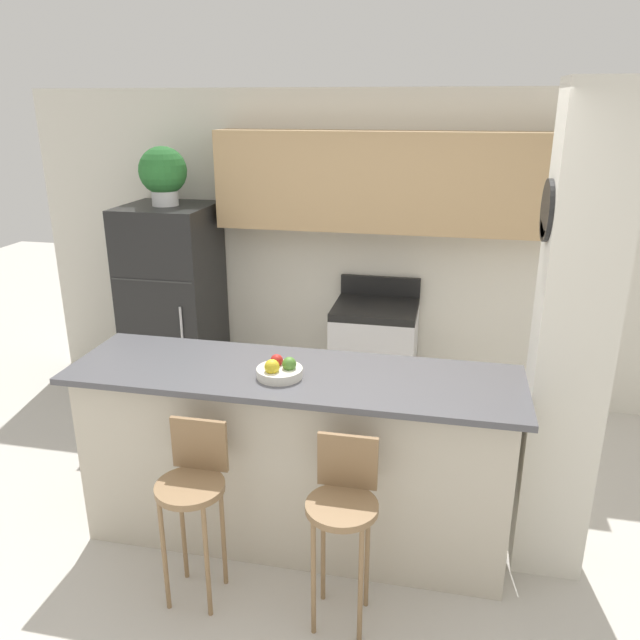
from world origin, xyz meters
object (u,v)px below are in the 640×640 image
(bar_stool_right, at_px, (343,507))
(fruit_bowl, at_px, (279,370))
(trash_bin, at_px, (231,391))
(potted_plant_on_fridge, at_px, (163,173))
(stove_range, at_px, (374,357))
(bar_stool_left, at_px, (193,487))
(refrigerator, at_px, (174,304))

(bar_stool_right, height_order, fruit_bowl, fruit_bowl)
(trash_bin, bearing_deg, bar_stool_right, -56.86)
(potted_plant_on_fridge, height_order, fruit_bowl, potted_plant_on_fridge)
(stove_range, distance_m, potted_plant_on_fridge, 2.24)
(stove_range, distance_m, bar_stool_left, 2.35)
(refrigerator, xyz_separation_m, bar_stool_right, (1.85, -2.20, -0.20))
(refrigerator, distance_m, fruit_bowl, 2.26)
(trash_bin, bearing_deg, refrigerator, 156.29)
(refrigerator, relative_size, stove_range, 1.55)
(bar_stool_left, bearing_deg, refrigerator, 116.35)
(trash_bin, bearing_deg, fruit_bowl, -60.48)
(stove_range, height_order, bar_stool_left, stove_range)
(stove_range, height_order, potted_plant_on_fridge, potted_plant_on_fridge)
(fruit_bowl, distance_m, trash_bin, 1.94)
(stove_range, relative_size, bar_stool_left, 1.12)
(stove_range, bearing_deg, bar_stool_right, -86.56)
(potted_plant_on_fridge, bearing_deg, fruit_bowl, -50.86)
(refrigerator, relative_size, fruit_bowl, 6.75)
(bar_stool_left, height_order, potted_plant_on_fridge, potted_plant_on_fridge)
(refrigerator, relative_size, potted_plant_on_fridge, 3.58)
(stove_range, distance_m, bar_stool_right, 2.27)
(fruit_bowl, bearing_deg, stove_range, 80.75)
(stove_range, bearing_deg, refrigerator, -178.02)
(bar_stool_right, xyz_separation_m, trash_bin, (-1.27, 1.95, -0.44))
(bar_stool_left, xyz_separation_m, fruit_bowl, (0.33, 0.46, 0.47))
(bar_stool_right, bearing_deg, fruit_bowl, 133.04)
(potted_plant_on_fridge, bearing_deg, bar_stool_right, -50.01)
(bar_stool_left, bearing_deg, stove_range, 74.66)
(fruit_bowl, bearing_deg, potted_plant_on_fridge, 129.14)
(bar_stool_left, bearing_deg, potted_plant_on_fridge, 116.35)
(refrigerator, bearing_deg, fruit_bowl, -50.86)
(fruit_bowl, bearing_deg, bar_stool_left, -125.41)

